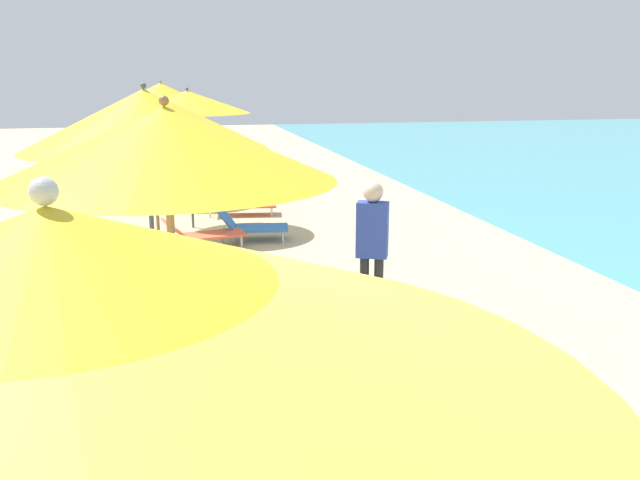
{
  "coord_description": "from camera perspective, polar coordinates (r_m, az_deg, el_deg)",
  "views": [
    {
      "loc": [
        -0.78,
        -1.18,
        2.93
      ],
      "look_at": [
        0.83,
        6.0,
        1.12
      ],
      "focal_mm": 37.6,
      "sensor_mm": 36.0,
      "label": 1
    }
  ],
  "objects": [
    {
      "name": "person_walking_near",
      "position": [
        7.8,
        4.47,
        0.04
      ],
      "size": [
        0.42,
        0.35,
        1.75
      ],
      "rotation": [
        0.0,
        0.0,
        1.15
      ],
      "color": "#262628",
      "rests_on": "ground"
    },
    {
      "name": "lounger_third_shoreside",
      "position": [
        8.56,
        -8.64,
        -4.51
      ],
      "size": [
        1.57,
        0.85,
        0.56
      ],
      "rotation": [
        0.0,
        0.0,
        -0.12
      ],
      "color": "blue",
      "rests_on": "ground"
    },
    {
      "name": "lounger_farthest_inland",
      "position": [
        15.66,
        -9.12,
        3.85
      ],
      "size": [
        1.39,
        0.83,
        0.58
      ],
      "rotation": [
        0.0,
        0.0,
        0.22
      ],
      "color": "blue",
      "rests_on": "ground"
    },
    {
      "name": "umbrella_second",
      "position": [
        4.08,
        -12.96,
        7.89
      ],
      "size": [
        2.03,
        2.03,
        2.82
      ],
      "color": "olive",
      "rests_on": "ground"
    },
    {
      "name": "lounger_fifth_shoreside",
      "position": [
        14.53,
        -6.94,
        3.14
      ],
      "size": [
        1.6,
        0.75,
        0.58
      ],
      "rotation": [
        0.0,
        0.0,
        -0.13
      ],
      "color": "#D8593F",
      "rests_on": "ground"
    },
    {
      "name": "lounger_fifth_inland",
      "position": [
        12.25,
        -5.92,
        1.26
      ],
      "size": [
        1.33,
        0.81,
        0.6
      ],
      "rotation": [
        0.0,
        0.0,
        -0.14
      ],
      "color": "blue",
      "rests_on": "ground"
    },
    {
      "name": "umbrella_farthest",
      "position": [
        16.62,
        -13.39,
        11.89
      ],
      "size": [
        2.38,
        2.38,
        2.82
      ],
      "color": "olive",
      "rests_on": "ground"
    },
    {
      "name": "lounger_farthest_shoreside",
      "position": [
        17.95,
        -11.14,
        5.15
      ],
      "size": [
        1.55,
        0.84,
        0.54
      ],
      "rotation": [
        0.0,
        0.0,
        -0.2
      ],
      "color": "yellow",
      "rests_on": "ground"
    },
    {
      "name": "lounger_fourth_shoreside",
      "position": [
        11.7,
        -9.94,
        0.57
      ],
      "size": [
        1.46,
        0.81,
        0.57
      ],
      "rotation": [
        0.0,
        0.0,
        0.19
      ],
      "color": "#D8593F",
      "rests_on": "ground"
    },
    {
      "name": "lounger_fourth_inland",
      "position": [
        9.54,
        -7.67,
        -2.18
      ],
      "size": [
        1.44,
        0.83,
        0.58
      ],
      "rotation": [
        0.0,
        0.0,
        -0.16
      ],
      "color": "yellow",
      "rests_on": "ground"
    },
    {
      "name": "umbrella_nearest",
      "position": [
        1.54,
        -21.59,
        -5.66
      ],
      "size": [
        2.5,
        2.5,
        2.73
      ],
      "color": "silver",
      "rests_on": "ground"
    },
    {
      "name": "umbrella_third",
      "position": [
        7.12,
        -14.65,
        9.87
      ],
      "size": [
        2.49,
        2.49,
        2.86
      ],
      "color": "#4C4C51",
      "rests_on": "ground"
    },
    {
      "name": "umbrella_fourth",
      "position": [
        10.13,
        -14.05,
        8.73
      ],
      "size": [
        1.82,
        1.82,
        2.35
      ],
      "color": "olive",
      "rests_on": "ground"
    },
    {
      "name": "umbrella_fifth",
      "position": [
        13.19,
        -11.22,
        11.44
      ],
      "size": [
        2.38,
        2.38,
        2.71
      ],
      "color": "#4C4C51",
      "rests_on": "ground"
    },
    {
      "name": "lounger_second_shoreside",
      "position": [
        5.77,
        -1.73,
        -13.03
      ],
      "size": [
        1.45,
        0.61,
        0.61
      ],
      "rotation": [
        0.0,
        0.0,
        -0.03
      ],
      "color": "blue",
      "rests_on": "ground"
    },
    {
      "name": "lounger_third_inland",
      "position": [
        6.67,
        -6.37,
        -9.34
      ],
      "size": [
        1.24,
        0.73,
        0.62
      ],
      "rotation": [
        0.0,
        0.0,
        0.03
      ],
      "color": "blue",
      "rests_on": "ground"
    }
  ]
}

